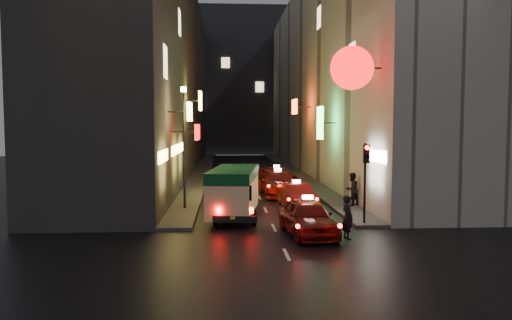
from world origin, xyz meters
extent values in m
plane|color=black|center=(0.00, 0.00, 0.00)|extent=(120.00, 120.00, 0.00)
cube|color=#343330|center=(-8.00, 34.00, 9.00)|extent=(6.00, 52.00, 18.00)
cube|color=#FFCF59|center=(-3.89, 12.77, 5.11)|extent=(0.18, 1.52, 0.95)
cube|color=#F20A0A|center=(-3.60, 14.41, 4.06)|extent=(0.18, 2.11, 0.84)
cube|color=yellow|center=(-3.93, 24.57, 6.22)|extent=(0.18, 1.45, 1.42)
cube|color=#FFCF59|center=(-4.98, 10.54, 3.00)|extent=(0.10, 3.18, 0.55)
cube|color=yellow|center=(-4.98, 16.06, 3.00)|extent=(0.10, 3.24, 0.55)
cube|color=#FFCF59|center=(-4.98, 19.73, 3.00)|extent=(0.10, 3.28, 0.55)
cube|color=#FFE5B2|center=(-4.99, 12.00, 7.50)|extent=(0.06, 1.30, 1.60)
cube|color=#FFE5B2|center=(-4.99, 20.00, 11.00)|extent=(0.06, 1.30, 1.60)
cube|color=#AFA9A0|center=(8.00, 34.00, 9.00)|extent=(6.00, 52.00, 18.00)
cylinder|color=#F20A0A|center=(3.66, 9.75, 7.02)|extent=(1.98, 0.18, 1.98)
cube|color=#30F35E|center=(3.98, 18.94, 4.57)|extent=(0.18, 1.34, 2.10)
cube|color=#FF380C|center=(3.63, 28.24, 5.93)|extent=(0.18, 2.05, 1.20)
cube|color=white|center=(4.98, 10.21, 3.00)|extent=(0.10, 2.95, 0.55)
cube|color=#FFE5B2|center=(4.99, 15.00, 8.20)|extent=(0.06, 1.30, 1.60)
cube|color=#FFE5B2|center=(4.99, 25.00, 12.50)|extent=(0.06, 1.30, 1.60)
cube|color=#2F2F33|center=(0.00, 66.00, 11.00)|extent=(30.00, 10.00, 22.00)
cube|color=#413F3C|center=(-4.25, 34.00, 0.07)|extent=(1.50, 52.00, 0.15)
cube|color=#413F3C|center=(4.25, 34.00, 0.07)|extent=(1.50, 52.00, 0.15)
cube|color=beige|center=(-1.68, 10.75, 1.36)|extent=(2.64, 5.71, 2.02)
cube|color=#0E471F|center=(-1.68, 10.75, 2.14)|extent=(2.67, 5.74, 0.50)
cube|color=black|center=(-1.68, 11.02, 1.56)|extent=(2.38, 3.53, 0.46)
cube|color=black|center=(-1.68, 8.05, 0.49)|extent=(1.90, 0.43, 0.28)
cube|color=#FF0A05|center=(-2.37, 7.98, 0.85)|extent=(0.17, 0.06, 0.26)
cube|color=#FF0A05|center=(-1.00, 7.98, 0.85)|extent=(0.17, 0.06, 0.26)
cylinder|color=black|center=(-2.53, 12.51, 0.35)|extent=(0.20, 0.70, 0.70)
cylinder|color=black|center=(-0.84, 8.99, 0.35)|extent=(0.20, 0.70, 0.70)
imported|color=maroon|center=(1.20, 6.94, 0.85)|extent=(2.77, 5.56, 1.70)
cube|color=white|center=(1.20, 6.94, 1.79)|extent=(0.44, 0.23, 0.16)
sphere|color=#FF0A05|center=(0.45, 4.51, 0.88)|extent=(0.16, 0.16, 0.16)
sphere|color=#FF0A05|center=(1.96, 4.51, 0.88)|extent=(0.16, 0.16, 0.16)
imported|color=maroon|center=(1.70, 13.53, 0.78)|extent=(2.61, 5.13, 1.56)
cube|color=white|center=(1.70, 13.53, 1.65)|extent=(0.44, 0.23, 0.16)
sphere|color=#FF0A05|center=(1.01, 11.30, 0.80)|extent=(0.16, 0.16, 0.16)
sphere|color=#FF0A05|center=(2.39, 11.30, 0.80)|extent=(0.16, 0.16, 0.16)
imported|color=maroon|center=(1.20, 18.33, 0.90)|extent=(2.58, 5.76, 1.80)
cube|color=white|center=(1.20, 18.33, 1.89)|extent=(0.43, 0.20, 0.16)
sphere|color=#FF0A05|center=(0.40, 15.76, 0.93)|extent=(0.16, 0.16, 0.16)
sphere|color=#FF0A05|center=(2.00, 15.76, 0.93)|extent=(0.16, 0.16, 0.16)
imported|color=maroon|center=(1.62, 23.13, 0.80)|extent=(2.86, 5.27, 1.59)
cube|color=white|center=(1.62, 23.13, 1.68)|extent=(0.44, 0.25, 0.16)
sphere|color=#FF0A05|center=(0.92, 20.86, 0.82)|extent=(0.16, 0.16, 0.16)
sphere|color=#FF0A05|center=(2.32, 20.86, 0.82)|extent=(0.16, 0.16, 0.16)
imported|color=black|center=(2.64, 6.17, 0.97)|extent=(0.56, 0.72, 1.94)
imported|color=black|center=(4.62, 13.21, 1.15)|extent=(0.89, 0.82, 2.00)
cylinder|color=black|center=(4.00, 8.60, 1.90)|extent=(0.10, 0.10, 3.50)
cube|color=black|center=(4.00, 8.42, 3.20)|extent=(0.26, 0.18, 0.80)
sphere|color=#FF0A05|center=(4.00, 8.31, 3.47)|extent=(0.18, 0.18, 0.18)
sphere|color=black|center=(4.00, 8.31, 3.20)|extent=(0.17, 0.17, 0.17)
sphere|color=black|center=(4.00, 8.31, 2.93)|extent=(0.17, 0.17, 0.17)
cylinder|color=black|center=(-4.20, 13.00, 3.15)|extent=(0.12, 0.12, 6.00)
cylinder|color=#FFE5BF|center=(-4.20, 13.00, 6.25)|extent=(0.28, 0.28, 0.25)
camera|label=1|loc=(-2.09, -12.74, 4.45)|focal=35.00mm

